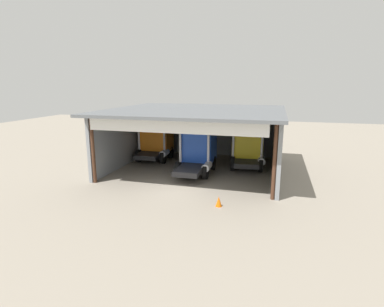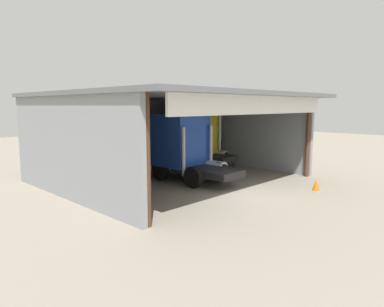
{
  "view_description": "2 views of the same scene",
  "coord_description": "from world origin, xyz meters",
  "views": [
    {
      "loc": [
        5.82,
        -17.38,
        6.62
      ],
      "look_at": [
        0.0,
        3.78,
        1.6
      ],
      "focal_mm": 28.6,
      "sensor_mm": 36.0,
      "label": 1
    },
    {
      "loc": [
        -12.99,
        -8.86,
        4.13
      ],
      "look_at": [
        0.0,
        3.78,
        1.6
      ],
      "focal_mm": 32.16,
      "sensor_mm": 36.0,
      "label": 2
    }
  ],
  "objects": [
    {
      "name": "tool_cart",
      "position": [
        -2.12,
        8.98,
        0.5
      ],
      "size": [
        0.9,
        0.6,
        1.0
      ],
      "primitive_type": "cube",
      "color": "#1E59A5",
      "rests_on": "ground"
    },
    {
      "name": "ground_plane",
      "position": [
        0.0,
        0.0,
        0.0
      ],
      "size": [
        80.0,
        80.0,
        0.0
      ],
      "primitive_type": "plane",
      "color": "gray",
      "rests_on": "ground"
    },
    {
      "name": "truck_yellow_left_bay",
      "position": [
        3.77,
        6.97,
        1.93
      ],
      "size": [
        2.8,
        4.39,
        3.69
      ],
      "rotation": [
        0.0,
        0.0,
        0.08
      ],
      "color": "yellow",
      "rests_on": "ground"
    },
    {
      "name": "traffic_cone",
      "position": [
        3.05,
        -1.74,
        0.28
      ],
      "size": [
        0.36,
        0.36,
        0.56
      ],
      "primitive_type": "cone",
      "color": "orange",
      "rests_on": "ground"
    },
    {
      "name": "truck_orange_center_bay",
      "position": [
        -4.34,
        7.48,
        1.86
      ],
      "size": [
        2.8,
        4.29,
        3.52
      ],
      "rotation": [
        0.0,
        0.0,
        0.03
      ],
      "color": "orange",
      "rests_on": "ground"
    },
    {
      "name": "workshop_shed",
      "position": [
        0.0,
        6.06,
        3.37
      ],
      "size": [
        12.89,
        12.07,
        4.76
      ],
      "color": "gray",
      "rests_on": "ground"
    },
    {
      "name": "truck_blue_right_bay",
      "position": [
        0.24,
        4.64,
        1.91
      ],
      "size": [
        2.51,
        5.27,
        3.65
      ],
      "rotation": [
        0.0,
        0.0,
        -0.0
      ],
      "color": "#1E47B7",
      "rests_on": "ground"
    },
    {
      "name": "oil_drum",
      "position": [
        -1.83,
        9.85,
        0.45
      ],
      "size": [
        0.58,
        0.58,
        0.89
      ],
      "primitive_type": "cylinder",
      "color": "gold",
      "rests_on": "ground"
    }
  ]
}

